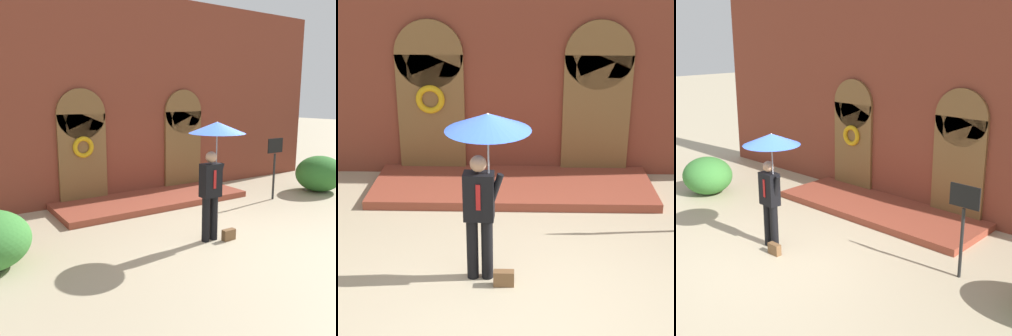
# 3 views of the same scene
# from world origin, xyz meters

# --- Properties ---
(ground_plane) EXTENTS (80.00, 80.00, 0.00)m
(ground_plane) POSITION_xyz_m (0.00, 0.00, 0.00)
(ground_plane) COLOR tan
(building_facade) EXTENTS (14.00, 2.30, 5.60)m
(building_facade) POSITION_xyz_m (-0.00, 4.15, 2.68)
(building_facade) COLOR brown
(building_facade) RESTS_ON ground
(person_with_umbrella) EXTENTS (1.10, 1.10, 2.36)m
(person_with_umbrella) POSITION_xyz_m (-0.31, 0.09, 1.91)
(person_with_umbrella) COLOR black
(person_with_umbrella) RESTS_ON ground
(handbag) EXTENTS (0.28, 0.12, 0.22)m
(handbag) POSITION_xyz_m (-0.07, -0.11, 0.11)
(handbag) COLOR brown
(handbag) RESTS_ON ground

